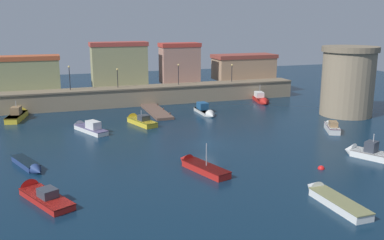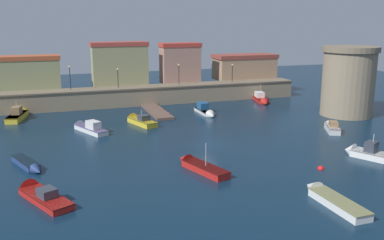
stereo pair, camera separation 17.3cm
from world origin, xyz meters
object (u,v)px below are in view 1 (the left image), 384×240
Objects in this scene: moored_boat_8 at (39,194)px; moored_boat_5 at (330,198)px; moored_boat_2 at (139,120)px; moored_boat_6 at (261,99)px; quay_lamp_3 at (232,70)px; moored_boat_9 at (29,165)px; moored_boat_0 at (18,115)px; quay_lamp_1 at (117,75)px; quay_lamp_2 at (178,71)px; fortress_tower at (348,81)px; quay_lamp_0 at (69,74)px; moored_boat_4 at (199,166)px; moored_boat_7 at (364,152)px; moored_boat_10 at (88,127)px; moored_boat_3 at (331,127)px; moored_boat_1 at (206,111)px; mooring_buoy_0 at (321,169)px.

moored_boat_5 is at bearing -137.09° from moored_boat_8.
moored_boat_6 reaches higher than moored_boat_2.
quay_lamp_3 is 44.28m from moored_boat_9.
quay_lamp_1 is at bearing -60.87° from moored_boat_0.
quay_lamp_1 is 0.90× the size of quay_lamp_2.
moored_boat_8 is at bearing -14.64° from moored_boat_9.
fortress_tower is 3.23× the size of quay_lamp_1.
quay_lamp_3 is 45.78m from moored_boat_5.
quay_lamp_0 reaches higher than moored_boat_4.
moored_boat_0 is at bearing 163.94° from fortress_tower.
moored_boat_6 is at bearing -55.57° from moored_boat_4.
fortress_tower is 21.35m from moored_boat_7.
fortress_tower reaches higher than moored_boat_5.
moored_boat_4 is 0.96× the size of moored_boat_8.
moored_boat_10 is at bearing -150.70° from quay_lamp_3.
quay_lamp_3 reaches higher than moored_boat_5.
moored_boat_2 is (-9.96, -13.26, -5.00)m from quay_lamp_2.
moored_boat_3 is (39.06, -20.63, -0.07)m from moored_boat_0.
moored_boat_7 is at bearing -90.93° from quay_lamp_3.
moored_boat_5 is at bearing -68.76° from quay_lamp_0.
fortress_tower is 27.64m from quay_lamp_2.
moored_boat_9 is at bearing -115.62° from quay_lamp_1.
moored_boat_0 is 1.05× the size of moored_boat_5.
quay_lamp_3 is 0.51× the size of moored_boat_1.
quay_lamp_0 is 0.55× the size of moored_boat_5.
moored_boat_3 is 0.72× the size of moored_boat_10.
moored_boat_10 reaches higher than moored_boat_1.
moored_boat_7 reaches higher than moored_boat_9.
moored_boat_0 reaches higher than moored_boat_2.
quay_lamp_0 is 0.74× the size of moored_boat_3.
moored_boat_1 reaches higher than moored_boat_3.
moored_boat_3 is at bearing -135.69° from moored_boat_2.
fortress_tower is at bearing -60.39° from moored_boat_7.
moored_boat_0 is (-46.86, 13.49, -4.63)m from fortress_tower.
moored_boat_10 is (-30.81, -10.68, -0.02)m from moored_boat_6.
moored_boat_2 is 0.98× the size of moored_boat_5.
quay_lamp_2 reaches higher than moored_boat_0.
moored_boat_0 is 39.69m from moored_boat_6.
quay_lamp_2 reaches higher than moored_boat_5.
moored_boat_10 is at bearing 25.34° from moored_boat_7.
fortress_tower is at bearing -21.24° from moored_boat_3.
moored_boat_10 reaches higher than mooring_buoy_0.
quay_lamp_2 reaches higher than quay_lamp_1.
moored_boat_4 is (1.62, -20.30, -0.08)m from moored_boat_2.
quay_lamp_3 reaches higher than mooring_buoy_0.
moored_boat_2 is at bearing -77.72° from moored_boat_1.
moored_boat_5 is at bearing -4.07° from moored_boat_1.
moored_boat_5 is (-11.11, -44.15, -4.88)m from quay_lamp_3.
quay_lamp_2 reaches higher than moored_boat_6.
fortress_tower is at bearing 47.05° from mooring_buoy_0.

